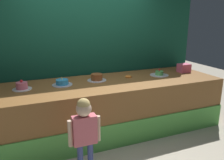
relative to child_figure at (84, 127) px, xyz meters
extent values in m
plane|color=#BCB29E|center=(0.55, 0.44, -0.67)|extent=(12.00, 12.00, 0.00)
cube|color=brown|center=(0.55, 1.03, -0.22)|extent=(4.22, 1.18, 0.88)
cube|color=#59B24C|center=(0.55, 0.43, -0.47)|extent=(4.22, 0.02, 0.40)
cube|color=#144C38|center=(0.55, 1.72, 0.64)|extent=(4.58, 0.08, 2.62)
cylinder|color=#3F4C8C|center=(0.06, 0.00, -0.44)|extent=(0.07, 0.07, 0.46)
cube|color=#D86672|center=(0.00, 0.00, -0.03)|extent=(0.28, 0.13, 0.36)
cylinder|color=beige|center=(-0.17, 0.00, -0.04)|extent=(0.06, 0.06, 0.32)
cylinder|color=beige|center=(0.17, 0.00, -0.04)|extent=(0.06, 0.06, 0.32)
sphere|color=beige|center=(0.00, 0.00, 0.24)|extent=(0.18, 0.18, 0.18)
sphere|color=tan|center=(0.00, 0.00, 0.29)|extent=(0.16, 0.16, 0.16)
cube|color=#E75F83|center=(2.34, 1.13, 0.30)|extent=(0.22, 0.18, 0.16)
torus|color=orange|center=(1.15, 1.17, 0.23)|extent=(0.12, 0.12, 0.03)
cylinder|color=white|center=(-0.64, 1.12, 0.22)|extent=(0.28, 0.28, 0.01)
cylinder|color=pink|center=(-0.64, 1.12, 0.28)|extent=(0.17, 0.17, 0.10)
sphere|color=red|center=(-0.64, 1.12, 0.35)|extent=(0.04, 0.04, 0.04)
cylinder|color=silver|center=(-0.05, 1.13, 0.22)|extent=(0.32, 0.32, 0.01)
cylinder|color=#3399D8|center=(-0.05, 1.13, 0.27)|extent=(0.20, 0.20, 0.08)
cone|color=#F2E566|center=(-0.05, 1.13, 0.34)|extent=(0.02, 0.02, 0.05)
cylinder|color=silver|center=(0.55, 1.18, 0.22)|extent=(0.32, 0.32, 0.01)
cylinder|color=brown|center=(0.55, 1.18, 0.28)|extent=(0.20, 0.20, 0.11)
cylinder|color=silver|center=(1.75, 1.08, 0.22)|extent=(0.34, 0.34, 0.01)
cylinder|color=#59B259|center=(1.75, 1.08, 0.26)|extent=(0.15, 0.15, 0.07)
sphere|color=red|center=(1.75, 1.08, 0.32)|extent=(0.04, 0.04, 0.04)
camera|label=1|loc=(-0.61, -2.36, 1.24)|focal=36.09mm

